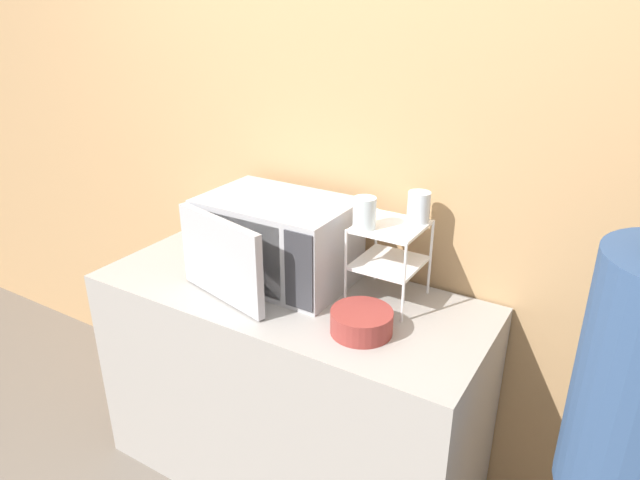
# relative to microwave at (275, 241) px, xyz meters

# --- Properties ---
(wall_back) EXTENTS (8.00, 0.06, 2.60)m
(wall_back) POSITION_rel_microwave_xyz_m (0.10, 0.29, 0.24)
(wall_back) COLOR tan
(wall_back) RESTS_ON ground_plane
(counter) EXTENTS (1.53, 0.63, 0.90)m
(counter) POSITION_rel_microwave_xyz_m (0.10, -0.06, -0.61)
(counter) COLOR #9E9993
(counter) RESTS_ON ground_plane
(microwave) EXTENTS (0.57, 0.51, 0.33)m
(microwave) POSITION_rel_microwave_xyz_m (0.00, 0.00, 0.00)
(microwave) COLOR #ADADB2
(microwave) RESTS_ON counter
(dish_rack) EXTENTS (0.23, 0.25, 0.29)m
(dish_rack) POSITION_rel_microwave_xyz_m (0.45, 0.08, 0.05)
(dish_rack) COLOR white
(dish_rack) RESTS_ON counter
(glass_front_left) EXTENTS (0.08, 0.08, 0.11)m
(glass_front_left) POSITION_rel_microwave_xyz_m (0.38, 0.01, 0.19)
(glass_front_left) COLOR silver
(glass_front_left) RESTS_ON dish_rack
(glass_back_right) EXTENTS (0.08, 0.08, 0.11)m
(glass_back_right) POSITION_rel_microwave_xyz_m (0.51, 0.16, 0.19)
(glass_back_right) COLOR silver
(glass_back_right) RESTS_ON dish_rack
(bowl) EXTENTS (0.21, 0.21, 0.08)m
(bowl) POSITION_rel_microwave_xyz_m (0.47, -0.17, -0.13)
(bowl) COLOR maroon
(bowl) RESTS_ON counter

